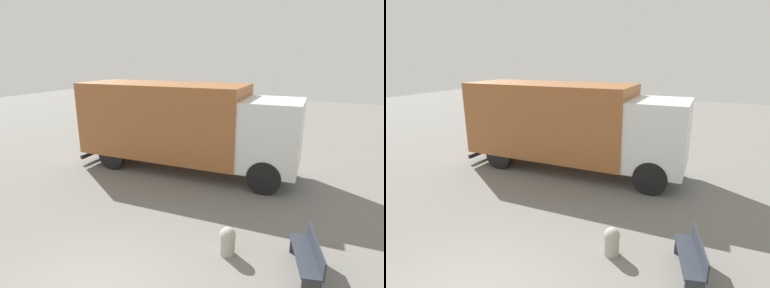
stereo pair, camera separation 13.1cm
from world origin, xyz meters
The scene contains 3 objects.
delivery_truck centered at (-1.45, 7.14, 1.85)m, with size 8.39×2.52×3.30m.
park_bench centered at (3.38, 2.66, 0.44)m, with size 0.74×1.51×0.79m.
bollard_near_bench centered at (1.73, 2.64, 0.34)m, with size 0.35×0.35×0.65m.
Camera 2 is at (3.41, -2.88, 4.19)m, focal length 28.00 mm.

